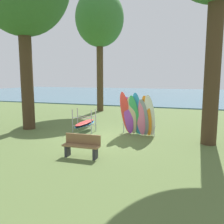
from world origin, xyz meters
TOP-DOWN VIEW (x-y plane):
  - ground_plane at (0.00, 0.00)m, footprint 80.00×80.00m
  - lake_water at (0.00, 30.45)m, footprint 80.00×36.00m
  - tree_mid_behind at (-3.46, 8.77)m, footprint 4.03×4.03m
  - leaning_board_pile at (1.55, 1.07)m, footprint 1.95×1.09m
  - board_storage_rack at (-1.35, 1.05)m, footprint 1.15×2.13m
  - park_bench at (0.31, -2.81)m, footprint 1.41×0.44m

SIDE VIEW (x-z plane):
  - ground_plane at x=0.00m, z-range 0.00..0.00m
  - lake_water at x=0.00m, z-range 0.00..0.10m
  - park_bench at x=0.31m, z-range 0.03..0.88m
  - board_storage_rack at x=-1.35m, z-range -0.15..1.10m
  - leaning_board_pile at x=1.55m, z-range -0.09..2.15m
  - tree_mid_behind at x=-3.46m, z-range 2.60..12.68m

